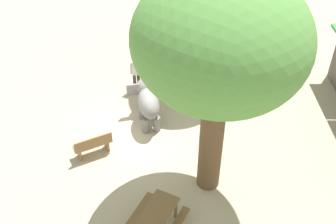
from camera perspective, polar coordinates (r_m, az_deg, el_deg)
ground_plane at (r=15.77m, az=-4.57°, el=-2.85°), size 60.00×60.00×0.00m
elephant at (r=15.70m, az=-2.90°, el=1.49°), size 2.16×1.47×1.49m
person_handler at (r=17.54m, az=-4.55°, el=5.78°), size 0.32×0.50×1.62m
shade_tree_secondary at (r=10.59m, az=7.39°, el=9.91°), size 5.11×4.69×7.26m
wooden_bench at (r=14.74m, az=-10.56°, el=-4.57°), size 1.00×1.43×0.88m
picnic_table_near at (r=12.28m, az=-1.53°, el=-14.38°), size 2.00×1.99×0.78m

